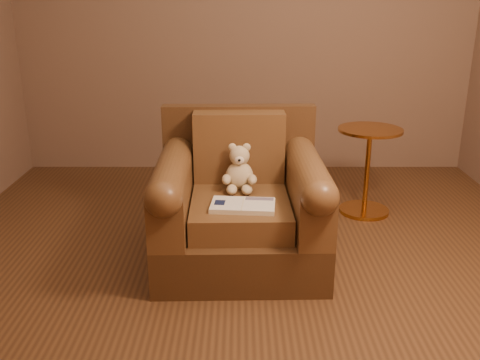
{
  "coord_description": "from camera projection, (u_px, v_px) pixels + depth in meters",
  "views": [
    {
      "loc": [
        -0.05,
        -2.79,
        1.53
      ],
      "look_at": [
        -0.05,
        0.08,
        0.53
      ],
      "focal_mm": 40.0,
      "sensor_mm": 36.0,
      "label": 1
    }
  ],
  "objects": [
    {
      "name": "floor",
      "position": [
        248.0,
        270.0,
        3.14
      ],
      "size": [
        4.0,
        4.0,
        0.0
      ],
      "primitive_type": "plane",
      "color": "#54351D",
      "rests_on": "ground"
    },
    {
      "name": "armchair",
      "position": [
        240.0,
        206.0,
        3.19
      ],
      "size": [
        0.99,
        0.94,
        0.87
      ],
      "rotation": [
        0.0,
        0.0,
        0.02
      ],
      "color": "#472D17",
      "rests_on": "floor"
    },
    {
      "name": "teddy_bear",
      "position": [
        239.0,
        172.0,
        3.21
      ],
      "size": [
        0.21,
        0.23,
        0.29
      ],
      "rotation": [
        0.0,
        0.0,
        -0.01
      ],
      "color": "beige",
      "rests_on": "armchair"
    },
    {
      "name": "guidebook",
      "position": [
        243.0,
        206.0,
        2.95
      ],
      "size": [
        0.37,
        0.24,
        0.03
      ],
      "rotation": [
        0.0,
        0.0,
        -0.09
      ],
      "color": "beige",
      "rests_on": "armchair"
    },
    {
      "name": "side_table",
      "position": [
        367.0,
        168.0,
        3.87
      ],
      "size": [
        0.46,
        0.46,
        0.64
      ],
      "color": "#C07F34",
      "rests_on": "floor"
    }
  ]
}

